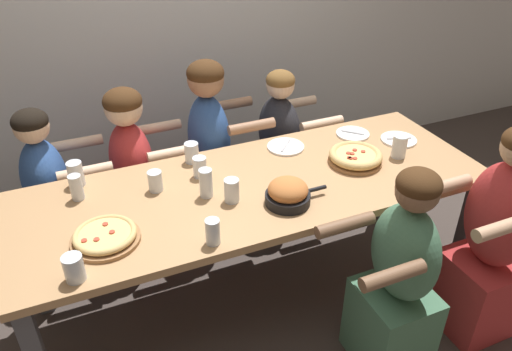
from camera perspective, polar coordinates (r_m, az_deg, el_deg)
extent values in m
plane|color=#423833|center=(2.95, 0.00, -13.43)|extent=(18.00, 18.00, 0.00)
cube|color=tan|center=(2.48, 0.00, -1.37)|extent=(2.34, 0.84, 0.04)
cube|color=#4C4C51|center=(3.03, 22.74, -6.14)|extent=(0.07, 0.07, 0.72)
cube|color=#4C4C51|center=(2.87, -24.18, -8.78)|extent=(0.07, 0.07, 0.72)
cube|color=#4C4C51|center=(3.45, 14.70, 0.47)|extent=(0.07, 0.07, 0.72)
cylinder|color=#996B42|center=(2.70, 11.24, 1.64)|extent=(0.29, 0.29, 0.02)
torus|color=#DBB26B|center=(2.68, 11.32, 2.29)|extent=(0.28, 0.28, 0.04)
cylinder|color=#E5C675|center=(2.69, 11.30, 2.15)|extent=(0.23, 0.23, 0.04)
cylinder|color=#C6422D|center=(2.62, 10.75, 1.96)|extent=(0.02, 0.02, 0.01)
cylinder|color=#C6422D|center=(2.66, 10.95, 2.47)|extent=(0.02, 0.02, 0.01)
cylinder|color=#C6422D|center=(2.62, 11.25, 1.94)|extent=(0.02, 0.02, 0.01)
cylinder|color=#C6422D|center=(2.66, 10.56, 2.50)|extent=(0.02, 0.02, 0.01)
cylinder|color=#C6422D|center=(2.62, 10.61, 2.01)|extent=(0.02, 0.02, 0.01)
cylinder|color=#C6422D|center=(2.70, 11.22, 2.88)|extent=(0.02, 0.02, 0.01)
cylinder|color=#C6422D|center=(2.70, 12.15, 2.70)|extent=(0.02, 0.02, 0.01)
cylinder|color=#996B42|center=(2.20, -16.79, -6.99)|extent=(0.29, 0.29, 0.02)
torus|color=#DBB26B|center=(2.19, -16.90, -6.46)|extent=(0.26, 0.26, 0.03)
cylinder|color=#E5C675|center=(2.19, -16.88, -6.56)|extent=(0.23, 0.23, 0.02)
cylinder|color=#C6422D|center=(2.17, -16.14, -6.22)|extent=(0.02, 0.02, 0.01)
cylinder|color=#C6422D|center=(2.16, -19.05, -7.03)|extent=(0.02, 0.02, 0.01)
cylinder|color=#C6422D|center=(2.23, -16.85, -5.34)|extent=(0.02, 0.02, 0.01)
cylinder|color=#C6422D|center=(2.15, -17.76, -6.97)|extent=(0.02, 0.02, 0.01)
cylinder|color=black|center=(2.33, 3.64, -2.62)|extent=(0.21, 0.21, 0.05)
cylinder|color=black|center=(2.39, 6.97, -1.53)|extent=(0.10, 0.02, 0.02)
ellipsoid|color=#C17038|center=(2.30, 3.68, -1.63)|extent=(0.19, 0.19, 0.10)
cylinder|color=white|center=(2.79, 3.41, 3.30)|extent=(0.21, 0.21, 0.01)
cube|color=#B7B7BC|center=(2.79, 3.41, 3.46)|extent=(0.11, 0.11, 0.01)
cylinder|color=white|center=(2.98, 11.00, 4.70)|extent=(0.19, 0.19, 0.01)
cube|color=#B7B7BC|center=(2.98, 11.01, 4.86)|extent=(0.10, 0.11, 0.01)
cylinder|color=white|center=(2.98, 15.99, 3.97)|extent=(0.20, 0.20, 0.01)
cube|color=#B7B7BC|center=(2.98, 16.01, 4.12)|extent=(0.14, 0.06, 0.01)
cylinder|color=silver|center=(2.45, -11.44, -0.63)|extent=(0.07, 0.07, 0.10)
cylinder|color=silver|center=(2.46, -11.39, -1.07)|extent=(0.06, 0.06, 0.06)
cylinder|color=silver|center=(2.08, -4.97, -6.41)|extent=(0.06, 0.06, 0.12)
cylinder|color=silver|center=(2.36, -5.77, -0.82)|extent=(0.06, 0.06, 0.14)
cylinder|color=silver|center=(2.79, 16.07, 3.23)|extent=(0.08, 0.08, 0.13)
cylinder|color=black|center=(2.80, 16.00, 2.77)|extent=(0.07, 0.07, 0.07)
cylinder|color=silver|center=(2.48, -19.85, -1.29)|extent=(0.06, 0.06, 0.13)
cylinder|color=silver|center=(2.49, -19.74, -1.79)|extent=(0.05, 0.05, 0.07)
cylinder|color=silver|center=(2.52, -6.45, 0.97)|extent=(0.07, 0.07, 0.11)
cylinder|color=black|center=(2.53, -6.42, 0.61)|extent=(0.06, 0.06, 0.07)
cylinder|color=silver|center=(2.03, -20.09, -9.91)|extent=(0.08, 0.08, 0.11)
cylinder|color=silver|center=(2.59, -19.90, 0.18)|extent=(0.07, 0.07, 0.13)
cylinder|color=silver|center=(2.59, -19.84, -0.10)|extent=(0.07, 0.07, 0.10)
cylinder|color=silver|center=(2.65, -7.36, 2.60)|extent=(0.07, 0.07, 0.11)
cylinder|color=silver|center=(2.32, -2.79, -1.72)|extent=(0.07, 0.07, 0.12)
cylinder|color=silver|center=(2.34, -2.77, -2.37)|extent=(0.06, 0.06, 0.05)
cube|color=#477556|center=(2.59, 15.06, -16.17)|extent=(0.32, 0.34, 0.44)
ellipsoid|color=#477556|center=(2.28, 16.66, -8.43)|extent=(0.24, 0.36, 0.47)
sphere|color=brown|center=(2.09, 18.00, -1.68)|extent=(0.18, 0.18, 0.18)
ellipsoid|color=#422814|center=(2.07, 18.14, -0.95)|extent=(0.18, 0.18, 0.13)
cylinder|color=brown|center=(2.02, 15.38, -10.96)|extent=(0.28, 0.06, 0.06)
cylinder|color=brown|center=(2.22, 10.15, -5.60)|extent=(0.28, 0.06, 0.06)
cube|color=#232328|center=(3.41, 2.47, -1.58)|extent=(0.32, 0.34, 0.44)
ellipsoid|color=#232328|center=(3.18, 2.65, 5.15)|extent=(0.24, 0.36, 0.45)
sphere|color=beige|center=(3.06, 2.80, 10.31)|extent=(0.17, 0.17, 0.17)
ellipsoid|color=brown|center=(3.04, 2.81, 10.85)|extent=(0.18, 0.18, 0.12)
cylinder|color=beige|center=(3.37, 4.61, 8.27)|extent=(0.28, 0.06, 0.06)
cylinder|color=beige|center=(3.10, 7.52, 5.89)|extent=(0.28, 0.06, 0.06)
cube|color=#B22D2D|center=(3.18, -13.02, -5.25)|extent=(0.32, 0.34, 0.44)
ellipsoid|color=#B22D2D|center=(2.94, -14.07, 1.75)|extent=(0.24, 0.36, 0.46)
sphere|color=beige|center=(2.79, -14.94, 7.53)|extent=(0.21, 0.21, 0.21)
ellipsoid|color=#422814|center=(2.78, -15.04, 8.21)|extent=(0.21, 0.21, 0.14)
cylinder|color=beige|center=(3.08, -11.16, 5.41)|extent=(0.28, 0.06, 0.06)
cylinder|color=beige|center=(2.78, -9.48, 2.55)|extent=(0.28, 0.06, 0.06)
cube|color=#B22D2D|center=(2.88, 23.79, -12.17)|extent=(0.32, 0.34, 0.44)
ellipsoid|color=#B22D2D|center=(2.59, 26.14, -4.15)|extent=(0.24, 0.36, 0.55)
cylinder|color=tan|center=(2.30, 26.32, -5.39)|extent=(0.28, 0.06, 0.06)
cylinder|color=tan|center=(2.48, 20.78, -1.15)|extent=(0.28, 0.06, 0.06)
cube|color=#2D5193|center=(3.26, -4.97, -3.38)|extent=(0.32, 0.34, 0.44)
ellipsoid|color=#2D5193|center=(3.01, -5.40, 4.31)|extent=(0.24, 0.36, 0.54)
sphere|color=#9E7051|center=(2.85, -5.78, 10.90)|extent=(0.21, 0.21, 0.21)
ellipsoid|color=#422814|center=(2.84, -5.82, 11.59)|extent=(0.21, 0.21, 0.15)
cylinder|color=#9E7051|center=(3.16, -2.95, 8.14)|extent=(0.28, 0.06, 0.06)
cylinder|color=#9E7051|center=(2.87, -0.51, 5.62)|extent=(0.28, 0.06, 0.06)
cube|color=#2D5193|center=(3.17, -21.33, -7.06)|extent=(0.32, 0.34, 0.44)
ellipsoid|color=#2D5193|center=(2.93, -23.01, -0.25)|extent=(0.24, 0.36, 0.45)
sphere|color=beige|center=(2.79, -24.32, 5.11)|extent=(0.18, 0.18, 0.18)
ellipsoid|color=black|center=(2.78, -24.47, 5.69)|extent=(0.18, 0.18, 0.13)
cylinder|color=beige|center=(3.04, -19.73, 3.49)|extent=(0.28, 0.06, 0.06)
cylinder|color=beige|center=(2.73, -18.93, 0.38)|extent=(0.28, 0.06, 0.06)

